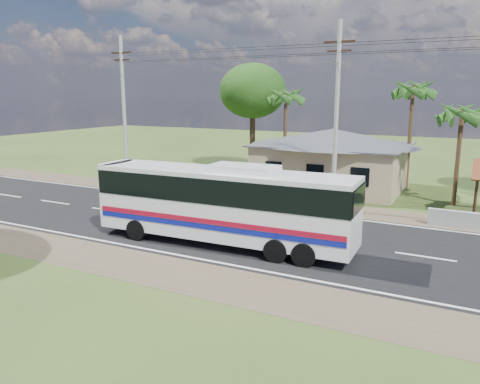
% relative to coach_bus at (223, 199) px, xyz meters
% --- Properties ---
extents(ground, '(120.00, 120.00, 0.00)m').
position_rel_coach_bus_xyz_m(ground, '(-0.40, 2.47, -2.18)').
color(ground, '#2E4518').
rests_on(ground, ground).
extents(road, '(120.00, 16.00, 0.03)m').
position_rel_coach_bus_xyz_m(road, '(-0.40, 2.47, -2.17)').
color(road, black).
rests_on(road, ground).
extents(house, '(12.40, 10.00, 5.00)m').
position_rel_coach_bus_xyz_m(house, '(0.60, 15.46, 0.46)').
color(house, tan).
rests_on(house, ground).
extents(utility_poles, '(32.80, 2.22, 11.00)m').
position_rel_coach_bus_xyz_m(utility_poles, '(2.26, 8.95, 3.59)').
color(utility_poles, '#9E9E99').
rests_on(utility_poles, ground).
extents(palm_near, '(2.80, 2.80, 6.70)m').
position_rel_coach_bus_xyz_m(palm_near, '(9.10, 13.47, 3.53)').
color(palm_near, '#47301E').
rests_on(palm_near, ground).
extents(palm_mid, '(2.80, 2.80, 8.20)m').
position_rel_coach_bus_xyz_m(palm_mid, '(5.60, 17.97, 4.98)').
color(palm_mid, '#47301E').
rests_on(palm_mid, ground).
extents(palm_far, '(2.80, 2.80, 7.70)m').
position_rel_coach_bus_xyz_m(palm_far, '(-4.40, 18.47, 4.49)').
color(palm_far, '#47301E').
rests_on(palm_far, ground).
extents(tree_behind_house, '(6.00, 6.00, 9.61)m').
position_rel_coach_bus_xyz_m(tree_behind_house, '(-8.40, 20.47, 4.93)').
color(tree_behind_house, '#47301E').
rests_on(tree_behind_house, ground).
extents(coach_bus, '(12.39, 3.08, 3.82)m').
position_rel_coach_bus_xyz_m(coach_bus, '(0.00, 0.00, 0.00)').
color(coach_bus, silver).
rests_on(coach_bus, ground).
extents(motorcycle, '(1.82, 1.11, 0.90)m').
position_rel_coach_bus_xyz_m(motorcycle, '(3.02, 8.81, -1.73)').
color(motorcycle, black).
rests_on(motorcycle, ground).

